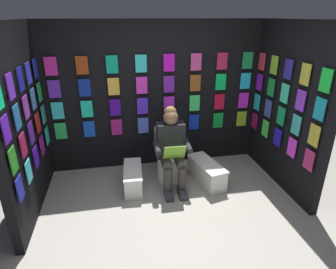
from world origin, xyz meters
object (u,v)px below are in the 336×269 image
Objects in this scene: toilet at (169,158)px; comic_longbox_near at (133,178)px; person_reading at (172,148)px; comic_longbox_far at (206,172)px.

comic_longbox_near is (0.58, 0.20, -0.17)m from toilet.
person_reading is 1.69× the size of comic_longbox_near.
comic_longbox_near is (0.57, -0.03, -0.44)m from person_reading.
toilet is 0.35m from person_reading.
toilet is 0.98× the size of comic_longbox_far.
comic_longbox_far reaches higher than comic_longbox_near.
person_reading is 1.51× the size of comic_longbox_far.
toilet is at bearing -89.82° from person_reading.
person_reading reaches higher than comic_longbox_far.
person_reading is at bearing 90.18° from toilet.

